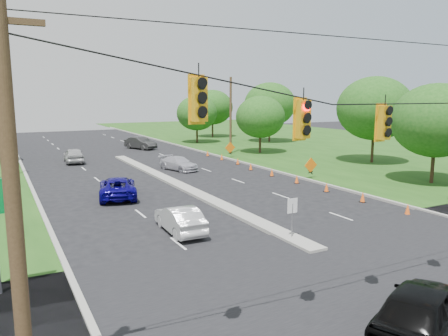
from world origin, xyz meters
TOP-DOWN VIEW (x-y plane):
  - ground at (0.00, 0.00)m, footprint 160.00×160.00m
  - grass_right at (30.00, 20.00)m, footprint 40.00×160.00m
  - cross_street at (0.00, 0.00)m, footprint 160.00×14.00m
  - curb_left at (-10.10, 30.00)m, footprint 0.25×110.00m
  - curb_right at (10.10, 30.00)m, footprint 0.25×110.00m
  - median at (0.00, 21.00)m, footprint 1.00×34.00m
  - median_sign at (0.00, 6.00)m, footprint 0.55×0.06m
  - signal_span at (-0.05, -1.00)m, footprint 25.60×0.32m
  - utility_pole_far_right at (12.50, 35.00)m, footprint 0.28×0.28m
  - cone_1 at (8.64, 6.50)m, footprint 0.32×0.32m
  - cone_2 at (8.64, 10.00)m, footprint 0.32×0.32m
  - cone_3 at (8.64, 13.50)m, footprint 0.32×0.32m
  - cone_4 at (8.64, 17.00)m, footprint 0.32×0.32m
  - cone_5 at (8.64, 20.50)m, footprint 0.32×0.32m
  - cone_6 at (8.64, 24.00)m, footprint 0.32×0.32m
  - cone_7 at (9.24, 27.50)m, footprint 0.32×0.32m
  - cone_8 at (9.24, 31.00)m, footprint 0.32×0.32m
  - cone_9 at (9.24, 34.50)m, footprint 0.32×0.32m
  - work_sign_1 at (10.80, 18.00)m, footprint 1.27×0.58m
  - work_sign_2 at (10.80, 32.00)m, footprint 1.27×0.58m
  - tree_7 at (18.00, 12.00)m, footprint 6.72×6.72m
  - tree_8 at (22.00, 22.00)m, footprint 7.56×7.56m
  - tree_9 at (16.00, 34.00)m, footprint 5.88×5.88m
  - tree_10 at (24.00, 44.00)m, footprint 7.56×7.56m
  - tree_11 at (20.00, 55.00)m, footprint 6.72×6.72m
  - tree_12 at (14.00, 48.00)m, footprint 5.88×5.88m
  - black_sedan at (-1.75, -2.55)m, footprint 5.13×3.64m
  - white_sedan at (-4.25, 9.68)m, footprint 1.57×4.17m
  - blue_pickup at (-5.11, 18.72)m, footprint 3.47×5.52m
  - silver_car_far at (2.72, 27.16)m, footprint 2.88×4.67m
  - silver_car_oncoming at (-5.16, 36.42)m, footprint 2.13×4.66m
  - dark_car_receding at (4.43, 44.62)m, footprint 3.40×5.03m

SIDE VIEW (x-z plane):
  - ground at x=0.00m, z-range 0.00..0.00m
  - grass_right at x=30.00m, z-range -0.03..0.03m
  - cross_street at x=0.00m, z-range -0.01..0.01m
  - curb_left at x=-10.10m, z-range -0.08..0.08m
  - curb_right at x=10.10m, z-range -0.08..0.08m
  - median at x=0.00m, z-range -0.09..0.09m
  - cone_1 at x=8.64m, z-range 0.00..0.70m
  - cone_2 at x=8.64m, z-range 0.00..0.70m
  - cone_3 at x=8.64m, z-range 0.00..0.70m
  - cone_4 at x=8.64m, z-range 0.00..0.70m
  - cone_5 at x=8.64m, z-range 0.00..0.70m
  - cone_6 at x=8.64m, z-range 0.00..0.70m
  - cone_7 at x=9.24m, z-range 0.00..0.70m
  - cone_8 at x=9.24m, z-range 0.00..0.70m
  - cone_9 at x=9.24m, z-range 0.00..0.70m
  - silver_car_far at x=2.72m, z-range 0.00..1.26m
  - white_sedan at x=-4.25m, z-range 0.00..1.36m
  - blue_pickup at x=-5.11m, z-range 0.00..1.42m
  - silver_car_oncoming at x=-5.16m, z-range 0.00..1.55m
  - dark_car_receding at x=4.43m, z-range 0.00..1.57m
  - black_sedan at x=-1.75m, z-range 0.00..1.62m
  - work_sign_1 at x=10.80m, z-range 0.41..1.78m
  - work_sign_2 at x=10.80m, z-range 0.41..1.78m
  - median_sign at x=0.00m, z-range 0.44..2.49m
  - tree_9 at x=16.00m, z-range 0.91..7.77m
  - tree_12 at x=14.00m, z-range 0.91..7.77m
  - utility_pole_far_right at x=12.50m, z-range 0.00..9.00m
  - tree_7 at x=18.00m, z-range 1.04..8.88m
  - tree_11 at x=20.00m, z-range 1.04..8.88m
  - signal_span at x=-0.05m, z-range 0.47..9.47m
  - tree_8 at x=22.00m, z-range 1.17..9.99m
  - tree_10 at x=24.00m, z-range 1.17..9.99m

